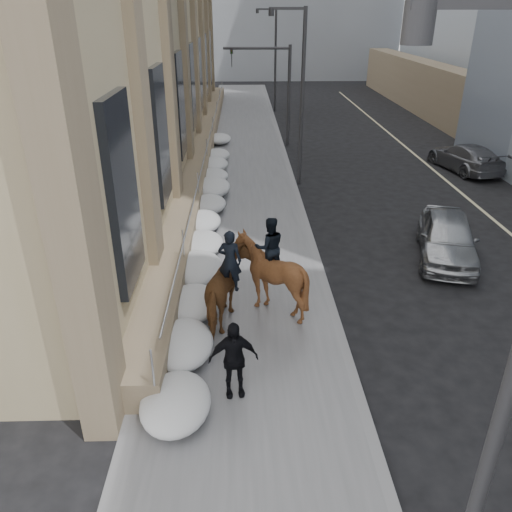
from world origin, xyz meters
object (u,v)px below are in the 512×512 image
(mounted_horse_left, at_px, (229,288))
(car_silver, at_px, (447,237))
(car_grey, at_px, (465,157))
(pedestrian, at_px, (233,359))
(mounted_horse_right, at_px, (269,272))

(mounted_horse_left, bearing_deg, car_silver, -141.90)
(mounted_horse_left, bearing_deg, car_grey, -120.47)
(car_grey, bearing_deg, pedestrian, 43.33)
(pedestrian, xyz_separation_m, car_grey, (12.24, 17.38, -0.32))
(mounted_horse_right, xyz_separation_m, car_silver, (6.35, 3.37, -0.53))
(mounted_horse_right, xyz_separation_m, car_grey, (11.28, 13.89, -0.59))
(pedestrian, bearing_deg, mounted_horse_right, 67.53)
(mounted_horse_left, bearing_deg, pedestrian, 103.29)
(car_grey, bearing_deg, mounted_horse_right, 39.40)
(car_silver, height_order, car_grey, car_silver)
(mounted_horse_right, relative_size, car_grey, 0.55)
(mounted_horse_right, height_order, pedestrian, mounted_horse_right)
(mounted_horse_right, height_order, car_grey, mounted_horse_right)
(mounted_horse_right, relative_size, pedestrian, 1.49)
(mounted_horse_left, relative_size, mounted_horse_right, 0.96)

